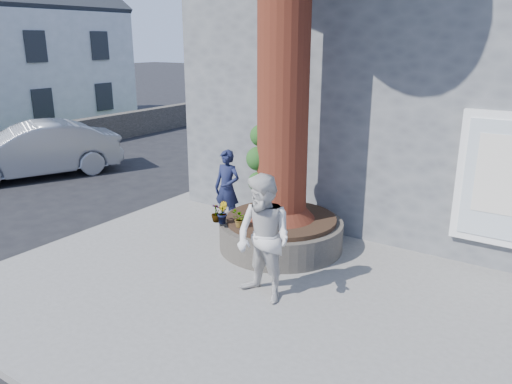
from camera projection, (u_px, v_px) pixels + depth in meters
The scene contains 14 objects.
ground at pixel (177, 283), 8.29m from camera, with size 120.00×120.00×0.00m, color black.
pavement at pixel (286, 280), 8.27m from camera, with size 9.00×8.00×0.12m, color slate.
yellow_line at pixel (103, 228), 10.70m from camera, with size 0.10×30.00×0.01m, color yellow.
stone_shop at pixel (458, 71), 11.75m from camera, with size 10.30×8.30×6.30m.
planter at pixel (281, 232), 9.33m from camera, with size 2.30×2.30×0.60m.
cottage_far at pixel (19, 41), 22.28m from camera, with size 7.30×7.40×8.75m.
man at pixel (227, 188), 10.35m from camera, with size 0.58×0.38×1.60m, color #141A39.
woman at pixel (264, 239), 7.29m from camera, with size 0.94×0.73×1.92m, color beige.
shopping_bag at pixel (234, 221), 10.34m from camera, with size 0.20×0.12×0.28m, color white.
car_silver at pixel (34, 150), 14.47m from camera, with size 1.66×4.77×1.57m, color #929499.
plant_a at pixel (259, 193), 10.05m from camera, with size 0.20×0.13×0.38m, color gray.
plant_b at pixel (222, 213), 8.89m from camera, with size 0.21×0.21×0.39m, color gray.
plant_c at pixel (217, 213), 8.97m from camera, with size 0.19×0.19×0.34m, color gray.
plant_d at pixel (240, 219), 8.70m from camera, with size 0.28×0.25×0.31m, color gray.
Camera 1 is at (5.23, -5.50, 3.88)m, focal length 35.00 mm.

